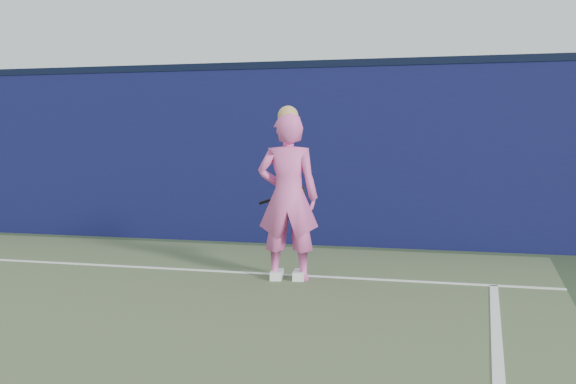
% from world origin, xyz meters
% --- Properties ---
extents(backstop_wall, '(24.00, 0.40, 2.50)m').
position_xyz_m(backstop_wall, '(0.00, 6.50, 1.25)').
color(backstop_wall, '#0D0F3D').
rests_on(backstop_wall, ground).
extents(wall_cap, '(24.00, 0.42, 0.10)m').
position_xyz_m(wall_cap, '(0.00, 6.50, 2.55)').
color(wall_cap, black).
rests_on(wall_cap, backstop_wall).
extents(player, '(0.71, 0.52, 1.86)m').
position_xyz_m(player, '(2.67, 3.79, 0.90)').
color(player, '#E459A9').
rests_on(player, ground).
extents(racket, '(0.51, 0.27, 0.29)m').
position_xyz_m(racket, '(2.58, 4.26, 0.89)').
color(racket, black).
rests_on(racket, ground).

